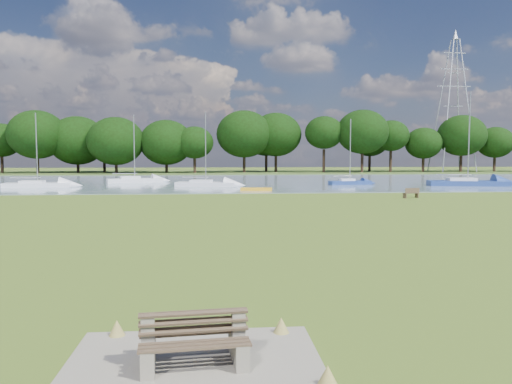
{
  "coord_description": "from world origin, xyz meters",
  "views": [
    {
      "loc": [
        0.36,
        -21.93,
        3.5
      ],
      "look_at": [
        1.99,
        -2.0,
        1.98
      ],
      "focal_mm": 35.0,
      "sensor_mm": 36.0,
      "label": 1
    }
  ],
  "objects": [
    {
      "name": "bench_pair",
      "position": [
        -0.0,
        -14.0,
        0.48
      ],
      "size": [
        1.84,
        1.19,
        0.94
      ],
      "rotation": [
        0.0,
        0.0,
        0.1
      ],
      "color": "gray",
      "rests_on": "concrete_pad"
    },
    {
      "name": "sailboat_3",
      "position": [
        -9.44,
        39.41,
        0.52
      ],
      "size": [
        6.73,
        3.75,
        8.17
      ],
      "rotation": [
        0.0,
        0.0,
        0.32
      ],
      "color": "silver",
      "rests_on": "river"
    },
    {
      "name": "river",
      "position": [
        0.0,
        42.0,
        0.0
      ],
      "size": [
        220.0,
        40.0,
        0.1
      ],
      "primitive_type": "cube",
      "color": "slate",
      "rests_on": "ground"
    },
    {
      "name": "ground",
      "position": [
        0.0,
        0.0,
        0.0
      ],
      "size": [
        220.0,
        220.0,
        0.0
      ],
      "primitive_type": "plane",
      "color": "brown"
    },
    {
      "name": "concrete_pad",
      "position": [
        0.0,
        -14.0,
        0.05
      ],
      "size": [
        4.2,
        3.2,
        0.1
      ],
      "primitive_type": "cube",
      "color": "gray",
      "rests_on": "ground"
    },
    {
      "name": "riverbank_bench",
      "position": [
        15.94,
        16.51,
        0.41
      ],
      "size": [
        1.39,
        0.72,
        0.82
      ],
      "rotation": [
        0.0,
        0.0,
        0.26
      ],
      "color": "brown",
      "rests_on": "ground"
    },
    {
      "name": "pylon",
      "position": [
        45.43,
        70.0,
        16.92
      ],
      "size": [
        6.52,
        4.57,
        26.62
      ],
      "color": "#A0A3AC",
      "rests_on": "far_bank"
    },
    {
      "name": "tree_line",
      "position": [
        1.21,
        68.0,
        6.69
      ],
      "size": [
        145.72,
        9.26,
        11.21
      ],
      "color": "black",
      "rests_on": "far_bank"
    },
    {
      "name": "sailboat_0",
      "position": [
        15.5,
        33.35,
        0.48
      ],
      "size": [
        4.92,
        2.05,
        7.39
      ],
      "rotation": [
        0.0,
        0.0,
        0.15
      ],
      "color": "navy",
      "rests_on": "river"
    },
    {
      "name": "kayak",
      "position": [
        4.21,
        24.87,
        0.2
      ],
      "size": [
        3.04,
        0.96,
        0.3
      ],
      "primitive_type": "cube",
      "rotation": [
        0.0,
        0.0,
        -0.09
      ],
      "color": "gold",
      "rests_on": "river"
    },
    {
      "name": "sailboat_1",
      "position": [
        -18.22,
        31.74,
        0.46
      ],
      "size": [
        6.85,
        2.36,
        7.73
      ],
      "rotation": [
        0.0,
        0.0,
        0.07
      ],
      "color": "silver",
      "rests_on": "river"
    },
    {
      "name": "far_bank",
      "position": [
        0.0,
        72.0,
        0.0
      ],
      "size": [
        220.0,
        20.0,
        0.4
      ],
      "primitive_type": "cube",
      "color": "#4C6626",
      "rests_on": "ground"
    },
    {
      "name": "sailboat_2",
      "position": [
        -0.72,
        31.93,
        0.45
      ],
      "size": [
        6.71,
        3.36,
        7.95
      ],
      "rotation": [
        0.0,
        0.0,
        -0.25
      ],
      "color": "silver",
      "rests_on": "river"
    },
    {
      "name": "sailboat_4",
      "position": [
        27.8,
        30.43,
        0.56
      ],
      "size": [
        8.59,
        3.8,
        10.17
      ],
      "rotation": [
        0.0,
        0.0,
        -0.18
      ],
      "color": "navy",
      "rests_on": "river"
    }
  ]
}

